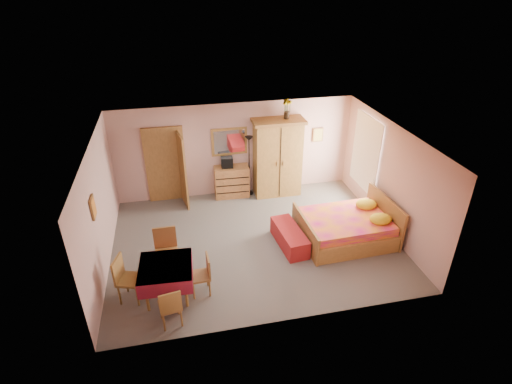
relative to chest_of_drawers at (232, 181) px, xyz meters
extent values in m
plane|color=#67615A|center=(0.16, -2.29, -0.44)|extent=(6.50, 6.50, 0.00)
plane|color=brown|center=(0.16, -2.29, 2.16)|extent=(6.50, 6.50, 0.00)
cube|color=tan|center=(0.16, 0.21, 0.86)|extent=(6.50, 0.10, 2.60)
cube|color=tan|center=(0.16, -4.79, 0.86)|extent=(6.50, 0.10, 2.60)
cube|color=tan|center=(-3.09, -2.29, 0.86)|extent=(0.10, 5.00, 2.60)
cube|color=tan|center=(3.41, -2.29, 0.86)|extent=(0.10, 5.00, 2.60)
cube|color=#9E6B35|center=(-1.74, 0.18, 0.58)|extent=(1.06, 0.12, 2.15)
cube|color=white|center=(3.37, -1.09, 1.01)|extent=(0.08, 1.40, 1.95)
cube|color=orange|center=(-3.06, -2.89, 1.26)|extent=(0.04, 0.32, 0.42)
cube|color=#D8BF59|center=(2.51, 0.18, 1.11)|extent=(0.30, 0.04, 0.40)
cube|color=#A86B39|center=(0.00, 0.00, 0.00)|extent=(0.96, 0.51, 0.89)
cube|color=silver|center=(0.00, 0.21, 1.11)|extent=(0.98, 0.10, 0.77)
cube|color=black|center=(-0.11, 0.01, 0.59)|extent=(0.33, 0.25, 0.29)
cube|color=black|center=(0.50, 0.00, 0.42)|extent=(0.25, 0.25, 1.73)
cube|color=#AB7D3A|center=(1.27, -0.11, 0.65)|extent=(1.40, 0.73, 2.18)
cube|color=yellow|center=(1.49, -0.09, 2.00)|extent=(0.22, 0.22, 0.53)
cube|color=#D2147A|center=(2.25, -2.62, 0.04)|extent=(2.15, 1.72, 0.97)
cube|color=maroon|center=(0.92, -2.60, -0.23)|extent=(0.60, 1.34, 0.43)
cube|color=maroon|center=(-1.85, -3.67, -0.08)|extent=(1.05, 1.05, 0.72)
cube|color=olive|center=(-1.81, -4.39, -0.03)|extent=(0.44, 0.44, 0.84)
cube|color=#A97839|center=(-1.83, -3.02, 0.07)|extent=(0.47, 0.47, 1.02)
cube|color=olive|center=(-2.53, -3.61, 0.03)|extent=(0.54, 0.54, 0.95)
cube|color=olive|center=(-1.22, -3.73, -0.02)|extent=(0.40, 0.40, 0.84)
camera|label=1|loc=(-1.43, -9.77, 5.12)|focal=28.00mm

